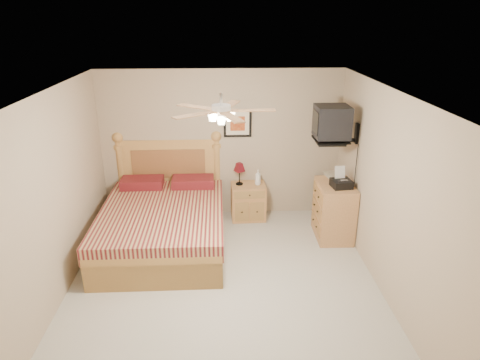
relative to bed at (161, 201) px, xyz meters
name	(u,v)px	position (x,y,z in m)	size (l,w,h in m)	color
floor	(224,288)	(0.90, -1.12, -0.75)	(4.50, 4.50, 0.00)	#ADA89D
ceiling	(221,94)	(0.90, -1.12, 1.75)	(4.00, 4.50, 0.04)	white
wall_back	(221,145)	(0.90, 1.13, 0.50)	(4.00, 0.04, 2.50)	tan
wall_front	(225,331)	(0.90, -3.37, 0.50)	(4.00, 0.04, 2.50)	tan
wall_left	(51,203)	(-1.10, -1.12, 0.50)	(0.04, 4.50, 2.50)	tan
wall_right	(388,196)	(2.90, -1.12, 0.50)	(0.04, 4.50, 2.50)	tan
bed	(161,201)	(0.00, 0.00, 0.00)	(1.76, 2.31, 1.49)	tan
nightstand	(248,201)	(1.34, 0.88, -0.44)	(0.57, 0.43, 0.62)	#BA7B4C
table_lamp	(239,174)	(1.19, 0.91, 0.06)	(0.20, 0.20, 0.38)	#5C0E17
lotion_bottle	(258,177)	(1.50, 0.88, 0.00)	(0.10, 0.10, 0.26)	white
framed_picture	(238,123)	(1.17, 1.11, 0.87)	(0.46, 0.04, 0.46)	black
dresser	(334,211)	(2.63, 0.18, -0.30)	(0.52, 0.75, 0.89)	#9D6F40
fax_machine	(342,178)	(2.67, 0.06, 0.29)	(0.28, 0.30, 0.30)	black
magazine_lower	(326,177)	(2.54, 0.47, 0.15)	(0.19, 0.26, 0.02)	#B1A891
magazine_upper	(327,175)	(2.56, 0.48, 0.18)	(0.21, 0.29, 0.02)	tan
wall_tv	(342,124)	(2.65, 0.22, 1.06)	(0.56, 0.46, 0.58)	black
ceiling_fan	(221,111)	(0.90, -1.32, 1.61)	(1.14, 1.14, 0.28)	white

